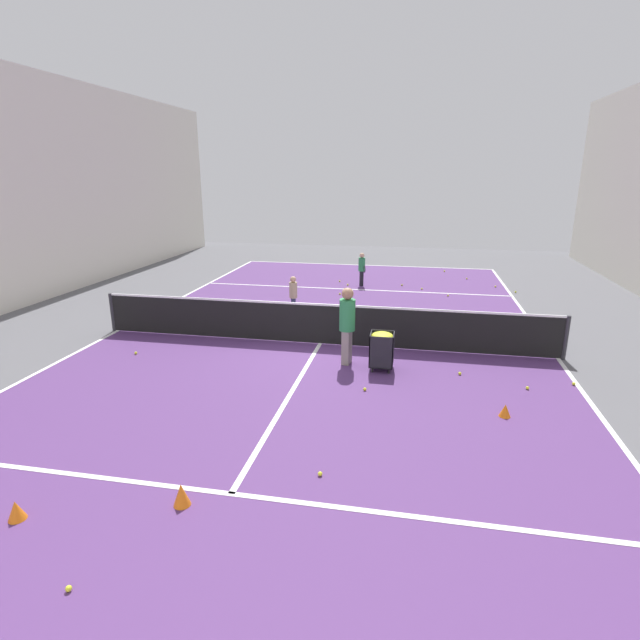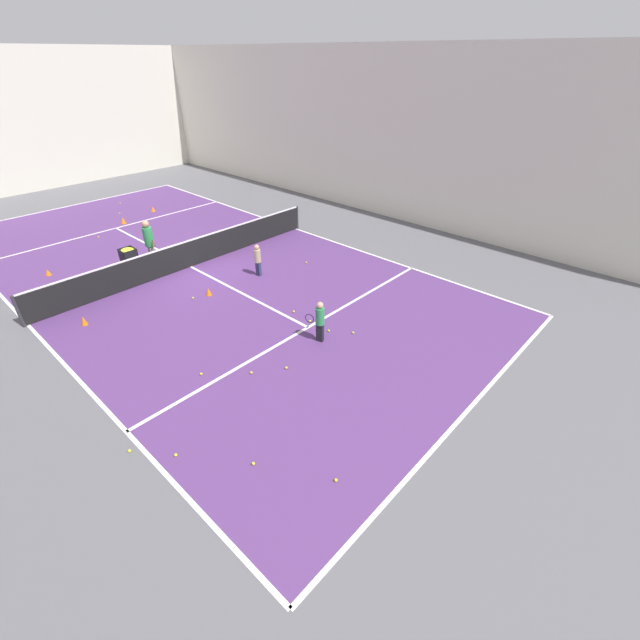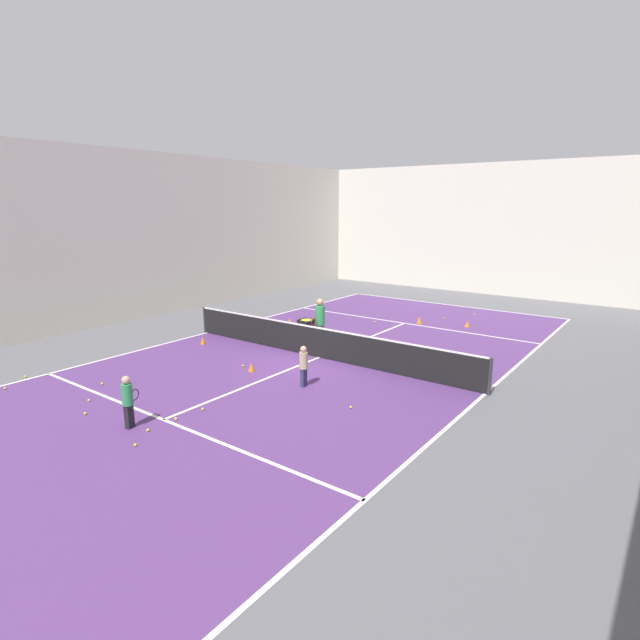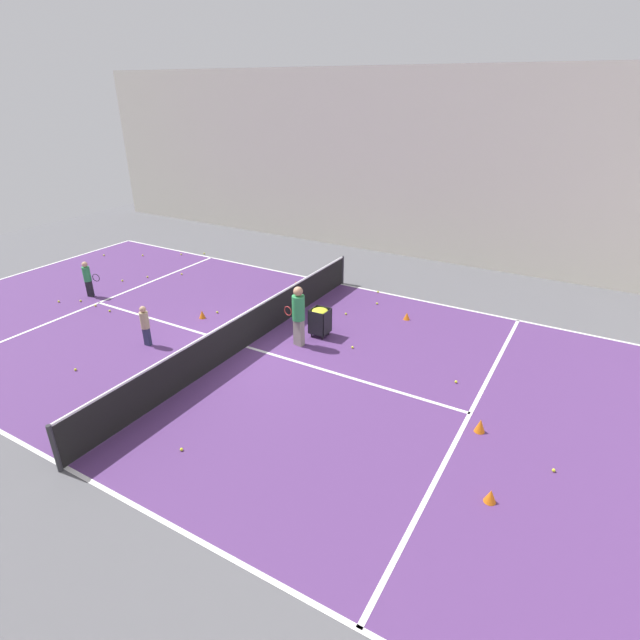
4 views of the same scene
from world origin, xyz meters
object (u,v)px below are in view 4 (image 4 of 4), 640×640
(child_midcourt, at_px, (145,323))
(training_cone_1, at_px, (490,496))
(training_cone_0, at_px, (407,316))
(tennis_net, at_px, (245,330))
(coach_at_net, at_px, (298,312))
(ball_cart, at_px, (320,317))
(player_near_baseline, at_px, (87,277))

(child_midcourt, xyz_separation_m, training_cone_1, (1.17, 9.99, -0.57))
(training_cone_0, bearing_deg, child_midcourt, -47.23)
(tennis_net, distance_m, child_midcourt, 2.88)
(tennis_net, xyz_separation_m, coach_at_net, (-0.87, 1.23, 0.48))
(ball_cart, xyz_separation_m, training_cone_1, (4.19, 5.98, -0.48))
(tennis_net, relative_size, child_midcourt, 9.69)
(child_midcourt, relative_size, ball_cart, 1.40)
(training_cone_0, xyz_separation_m, training_cone_1, (6.58, 4.14, 0.01))
(coach_at_net, bearing_deg, training_cone_0, -113.41)
(coach_at_net, xyz_separation_m, ball_cart, (-0.82, 0.23, -0.42))
(player_near_baseline, xyz_separation_m, child_midcourt, (1.60, 4.62, -0.04))
(child_midcourt, distance_m, training_cone_0, 7.98)
(ball_cart, relative_size, training_cone_1, 3.35)
(coach_at_net, bearing_deg, tennis_net, 44.76)
(ball_cart, xyz_separation_m, training_cone_0, (-2.38, 1.84, -0.49))
(coach_at_net, relative_size, child_midcourt, 1.47)
(coach_at_net, distance_m, training_cone_1, 7.13)
(player_near_baseline, xyz_separation_m, ball_cart, (-1.42, 8.63, -0.13))
(ball_cart, height_order, training_cone_1, ball_cart)
(ball_cart, bearing_deg, coach_at_net, -15.75)
(coach_at_net, distance_m, training_cone_0, 3.92)
(tennis_net, height_order, training_cone_1, tennis_net)
(player_near_baseline, bearing_deg, training_cone_0, 2.69)
(child_midcourt, height_order, training_cone_0, child_midcourt)
(training_cone_0, relative_size, training_cone_1, 0.91)
(ball_cart, bearing_deg, child_midcourt, -52.93)
(training_cone_1, bearing_deg, player_near_baseline, -100.74)
(training_cone_1, bearing_deg, tennis_net, -108.59)
(tennis_net, distance_m, training_cone_1, 7.86)
(player_near_baseline, xyz_separation_m, training_cone_1, (2.77, 14.61, -0.61))
(player_near_baseline, height_order, coach_at_net, coach_at_net)
(tennis_net, distance_m, training_cone_0, 5.26)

